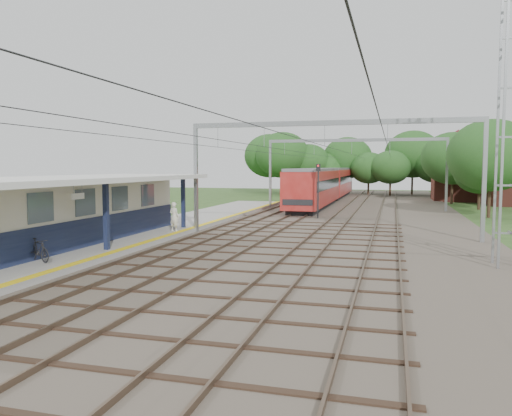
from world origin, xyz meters
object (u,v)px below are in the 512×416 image
(bicycle, at_px, (39,250))
(person, at_px, (174,217))
(train, at_px, (327,184))
(signal_post, at_px, (318,184))

(bicycle, bearing_deg, person, 16.69)
(person, height_order, train, train)
(train, relative_size, signal_post, 8.48)
(bicycle, xyz_separation_m, train, (6.41, 42.68, 1.39))
(train, bearing_deg, bicycle, -98.54)
(person, bearing_deg, bicycle, 98.82)
(person, distance_m, bicycle, 10.61)
(bicycle, height_order, signal_post, signal_post)
(bicycle, distance_m, signal_post, 24.30)
(person, distance_m, train, 32.59)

